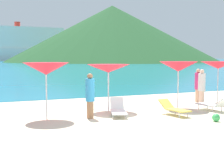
{
  "coord_description": "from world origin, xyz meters",
  "views": [
    {
      "loc": [
        -5.77,
        -10.75,
        2.36
      ],
      "look_at": [
        0.02,
        2.23,
        1.2
      ],
      "focal_mm": 52.92,
      "sensor_mm": 36.0,
      "label": 1
    }
  ],
  "objects_px": {
    "umbrella_2": "(108,69)",
    "lounge_chair_0": "(214,104)",
    "cruise_ship": "(29,46)",
    "lounge_chair_3": "(174,108)",
    "umbrella_3": "(178,67)",
    "lounge_chair_1": "(118,109)",
    "beachgoer_1": "(198,84)",
    "beachgoer_0": "(202,86)",
    "umbrella_4": "(218,65)",
    "beach_ball": "(216,118)",
    "umbrella_1": "(46,69)",
    "beachgoer_2": "(90,95)"
  },
  "relations": [
    {
      "from": "beachgoer_1",
      "to": "beachgoer_2",
      "type": "relative_size",
      "value": 1.01
    },
    {
      "from": "umbrella_3",
      "to": "lounge_chair_1",
      "type": "distance_m",
      "value": 3.81
    },
    {
      "from": "umbrella_2",
      "to": "lounge_chair_3",
      "type": "relative_size",
      "value": 1.34
    },
    {
      "from": "umbrella_2",
      "to": "beachgoer_0",
      "type": "relative_size",
      "value": 1.17
    },
    {
      "from": "cruise_ship",
      "to": "lounge_chair_3",
      "type": "bearing_deg",
      "value": -99.23
    },
    {
      "from": "lounge_chair_1",
      "to": "beachgoer_1",
      "type": "xyz_separation_m",
      "value": [
        5.57,
        2.02,
        0.66
      ]
    },
    {
      "from": "umbrella_4",
      "to": "cruise_ship",
      "type": "bearing_deg",
      "value": 82.67
    },
    {
      "from": "beachgoer_0",
      "to": "umbrella_4",
      "type": "bearing_deg",
      "value": 175.33
    },
    {
      "from": "beach_ball",
      "to": "cruise_ship",
      "type": "relative_size",
      "value": 0.01
    },
    {
      "from": "beach_ball",
      "to": "cruise_ship",
      "type": "xyz_separation_m",
      "value": [
        29.39,
        204.34,
        9.27
      ]
    },
    {
      "from": "beachgoer_1",
      "to": "cruise_ship",
      "type": "xyz_separation_m",
      "value": [
        26.61,
        199.8,
        8.49
      ]
    },
    {
      "from": "lounge_chair_3",
      "to": "beachgoer_2",
      "type": "xyz_separation_m",
      "value": [
        -3.33,
        0.78,
        0.62
      ]
    },
    {
      "from": "lounge_chair_1",
      "to": "umbrella_4",
      "type": "bearing_deg",
      "value": 32.83
    },
    {
      "from": "umbrella_1",
      "to": "umbrella_2",
      "type": "relative_size",
      "value": 1.05
    },
    {
      "from": "lounge_chair_0",
      "to": "beach_ball",
      "type": "distance_m",
      "value": 2.48
    },
    {
      "from": "umbrella_1",
      "to": "lounge_chair_0",
      "type": "height_order",
      "value": "umbrella_1"
    },
    {
      "from": "umbrella_2",
      "to": "umbrella_3",
      "type": "bearing_deg",
      "value": -10.66
    },
    {
      "from": "lounge_chair_0",
      "to": "umbrella_3",
      "type": "bearing_deg",
      "value": -58.26
    },
    {
      "from": "umbrella_2",
      "to": "lounge_chair_0",
      "type": "bearing_deg",
      "value": -24.2
    },
    {
      "from": "lounge_chair_0",
      "to": "umbrella_2",
      "type": "bearing_deg",
      "value": -29.83
    },
    {
      "from": "lounge_chair_3",
      "to": "beach_ball",
      "type": "height_order",
      "value": "lounge_chair_3"
    },
    {
      "from": "beachgoer_1",
      "to": "cruise_ship",
      "type": "bearing_deg",
      "value": 149.33
    },
    {
      "from": "cruise_ship",
      "to": "lounge_chair_1",
      "type": "bearing_deg",
      "value": -99.86
    },
    {
      "from": "umbrella_1",
      "to": "cruise_ship",
      "type": "distance_m",
      "value": 204.54
    },
    {
      "from": "umbrella_2",
      "to": "beachgoer_2",
      "type": "height_order",
      "value": "umbrella_2"
    },
    {
      "from": "umbrella_3",
      "to": "beachgoer_2",
      "type": "xyz_separation_m",
      "value": [
        -4.58,
        -0.72,
        -1.01
      ]
    },
    {
      "from": "umbrella_1",
      "to": "beachgoer_1",
      "type": "bearing_deg",
      "value": 10.71
    },
    {
      "from": "lounge_chair_1",
      "to": "umbrella_1",
      "type": "bearing_deg",
      "value": -168.81
    },
    {
      "from": "umbrella_2",
      "to": "lounge_chair_1",
      "type": "height_order",
      "value": "umbrella_2"
    },
    {
      "from": "cruise_ship",
      "to": "umbrella_2",
      "type": "bearing_deg",
      "value": -99.88
    },
    {
      "from": "umbrella_4",
      "to": "beachgoer_2",
      "type": "bearing_deg",
      "value": -168.85
    },
    {
      "from": "lounge_chair_1",
      "to": "umbrella_2",
      "type": "bearing_deg",
      "value": 104.06
    },
    {
      "from": "beachgoer_1",
      "to": "beachgoer_2",
      "type": "distance_m",
      "value": 7.09
    },
    {
      "from": "beachgoer_0",
      "to": "cruise_ship",
      "type": "bearing_deg",
      "value": -109.81
    },
    {
      "from": "umbrella_3",
      "to": "lounge_chair_1",
      "type": "height_order",
      "value": "umbrella_3"
    },
    {
      "from": "lounge_chair_3",
      "to": "beachgoer_1",
      "type": "distance_m",
      "value": 4.51
    },
    {
      "from": "umbrella_1",
      "to": "umbrella_4",
      "type": "xyz_separation_m",
      "value": [
        9.19,
        1.02,
        0.02
      ]
    },
    {
      "from": "umbrella_1",
      "to": "beachgoer_0",
      "type": "relative_size",
      "value": 1.23
    },
    {
      "from": "umbrella_3",
      "to": "lounge_chair_0",
      "type": "distance_m",
      "value": 2.29
    },
    {
      "from": "umbrella_2",
      "to": "cruise_ship",
      "type": "bearing_deg",
      "value": 80.92
    },
    {
      "from": "umbrella_3",
      "to": "lounge_chair_1",
      "type": "xyz_separation_m",
      "value": [
        -3.37,
        -0.68,
        -1.66
      ]
    },
    {
      "from": "lounge_chair_1",
      "to": "beachgoer_1",
      "type": "relative_size",
      "value": 0.96
    },
    {
      "from": "cruise_ship",
      "to": "beachgoer_0",
      "type": "bearing_deg",
      "value": -98.45
    },
    {
      "from": "lounge_chair_0",
      "to": "beachgoer_2",
      "type": "xyz_separation_m",
      "value": [
        -5.56,
        0.56,
        0.61
      ]
    },
    {
      "from": "umbrella_2",
      "to": "beachgoer_1",
      "type": "xyz_separation_m",
      "value": [
        5.44,
        0.73,
        -0.94
      ]
    },
    {
      "from": "lounge_chair_1",
      "to": "beachgoer_2",
      "type": "height_order",
      "value": "beachgoer_2"
    },
    {
      "from": "umbrella_2",
      "to": "umbrella_1",
      "type": "bearing_deg",
      "value": -163.71
    },
    {
      "from": "umbrella_4",
      "to": "lounge_chair_0",
      "type": "distance_m",
      "value": 3.34
    },
    {
      "from": "lounge_chair_0",
      "to": "beach_ball",
      "type": "xyz_separation_m",
      "value": [
        -1.56,
        -1.92,
        -0.16
      ]
    },
    {
      "from": "beach_ball",
      "to": "beachgoer_2",
      "type": "bearing_deg",
      "value": 148.19
    }
  ]
}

